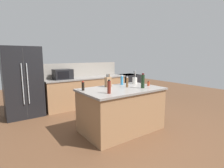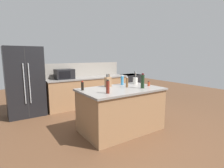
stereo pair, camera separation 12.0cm
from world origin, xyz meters
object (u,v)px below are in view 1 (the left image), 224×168
at_px(utensil_crock, 135,80).
at_px(vinegar_bottle, 109,87).
at_px(knife_block, 108,82).
at_px(pepper_grinder, 127,82).
at_px(wine_bottle, 143,81).
at_px(range_oven, 128,86).
at_px(refrigerator, 23,82).
at_px(dish_soap_bottle, 122,80).
at_px(spice_jar_paprika, 148,83).
at_px(soy_sauce_bottle, 83,86).
at_px(microwave, 63,74).

xyz_separation_m(utensil_crock, vinegar_bottle, (-1.21, -0.60, 0.04)).
xyz_separation_m(knife_block, pepper_grinder, (0.31, -0.30, -0.00)).
bearing_deg(wine_bottle, range_oven, 55.14).
bearing_deg(refrigerator, dish_soap_bottle, -44.48).
distance_m(range_oven, spice_jar_paprika, 2.74).
height_order(utensil_crock, vinegar_bottle, utensil_crock).
xyz_separation_m(soy_sauce_bottle, spice_jar_paprika, (1.50, -0.39, -0.04)).
distance_m(knife_block, wine_bottle, 0.78).
distance_m(knife_block, pepper_grinder, 0.43).
relative_size(microwave, soy_sauce_bottle, 2.83).
bearing_deg(spice_jar_paprika, soy_sauce_bottle, 165.49).
bearing_deg(pepper_grinder, range_oven, 48.56).
bearing_deg(dish_soap_bottle, knife_block, -174.60).
bearing_deg(dish_soap_bottle, vinegar_bottle, -142.23).
xyz_separation_m(spice_jar_paprika, vinegar_bottle, (-1.23, -0.15, 0.07)).
height_order(range_oven, dish_soap_bottle, dish_soap_bottle).
distance_m(soy_sauce_bottle, pepper_grinder, 1.00).
bearing_deg(refrigerator, utensil_crock, -39.84).
height_order(range_oven, utensil_crock, utensil_crock).
xyz_separation_m(knife_block, wine_bottle, (0.52, -0.57, 0.04)).
height_order(refrigerator, spice_jar_paprika, refrigerator).
distance_m(knife_block, vinegar_bottle, 0.71).
bearing_deg(range_oven, refrigerator, 179.20).
height_order(range_oven, wine_bottle, wine_bottle).
bearing_deg(knife_block, microwave, 102.74).
distance_m(refrigerator, knife_block, 2.41).
height_order(refrigerator, dish_soap_bottle, refrigerator).
bearing_deg(knife_block, spice_jar_paprika, -26.47).
bearing_deg(knife_block, vinegar_bottle, -121.66).
xyz_separation_m(spice_jar_paprika, wine_bottle, (-0.32, -0.13, 0.10)).
relative_size(soy_sauce_bottle, vinegar_bottle, 0.74).
bearing_deg(spice_jar_paprika, vinegar_bottle, -173.02).
xyz_separation_m(utensil_crock, wine_bottle, (-0.30, -0.57, 0.07)).
height_order(refrigerator, knife_block, refrigerator).
height_order(knife_block, dish_soap_bottle, knife_block).
bearing_deg(spice_jar_paprika, utensil_crock, 93.05).
relative_size(utensil_crock, dish_soap_bottle, 1.36).
height_order(spice_jar_paprika, pepper_grinder, pepper_grinder).
bearing_deg(spice_jar_paprika, knife_block, 152.29).
bearing_deg(knife_block, pepper_grinder, -42.12).
bearing_deg(microwave, vinegar_bottle, -90.16).
distance_m(range_oven, microwave, 2.67).
bearing_deg(utensil_crock, wine_bottle, -117.49).
xyz_separation_m(range_oven, wine_bottle, (-1.70, -2.44, 0.63)).
distance_m(range_oven, knife_block, 2.96).
height_order(microwave, wine_bottle, wine_bottle).
height_order(dish_soap_bottle, spice_jar_paprika, dish_soap_bottle).
bearing_deg(wine_bottle, utensil_crock, 62.51).
relative_size(spice_jar_paprika, pepper_grinder, 0.48).
xyz_separation_m(refrigerator, vinegar_bottle, (1.08, -2.51, 0.12)).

